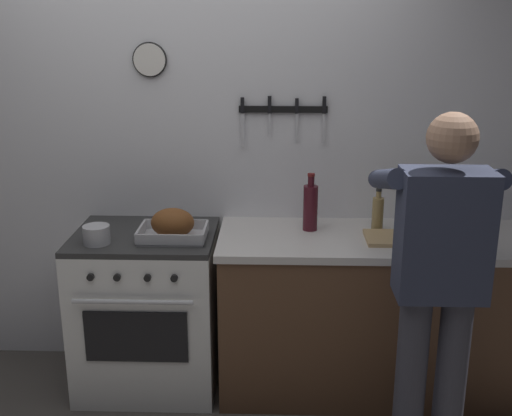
{
  "coord_description": "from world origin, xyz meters",
  "views": [
    {
      "loc": [
        0.49,
        -2.23,
        2.03
      ],
      "look_at": [
        0.39,
        0.85,
        1.09
      ],
      "focal_mm": 44.81,
      "sensor_mm": 36.0,
      "label": 1
    }
  ],
  "objects": [
    {
      "name": "wall_back",
      "position": [
        0.0,
        1.35,
        1.3
      ],
      "size": [
        6.0,
        0.13,
        2.6
      ],
      "color": "silver",
      "rests_on": "ground"
    },
    {
      "name": "counter_block",
      "position": [
        1.2,
        0.99,
        0.45
      ],
      "size": [
        2.03,
        0.65,
        0.9
      ],
      "color": "brown",
      "rests_on": "ground"
    },
    {
      "name": "stove",
      "position": [
        -0.22,
        0.99,
        0.45
      ],
      "size": [
        0.76,
        0.67,
        0.9
      ],
      "color": "white",
      "rests_on": "ground"
    },
    {
      "name": "person_cook",
      "position": [
        1.2,
        0.35,
        0.95
      ],
      "size": [
        0.51,
        0.63,
        1.66
      ],
      "rotation": [
        0.0,
        0.0,
        1.62
      ],
      "color": "#383842",
      "rests_on": "ground"
    },
    {
      "name": "roasting_pan",
      "position": [
        -0.05,
        0.91,
        0.97
      ],
      "size": [
        0.35,
        0.26,
        0.17
      ],
      "color": "#B7B7BC",
      "rests_on": "stove"
    },
    {
      "name": "saucepan",
      "position": [
        -0.43,
        0.83,
        0.95
      ],
      "size": [
        0.14,
        0.14,
        0.1
      ],
      "color": "#B7B7BC",
      "rests_on": "stove"
    },
    {
      "name": "cutting_board",
      "position": [
        1.14,
        0.93,
        0.91
      ],
      "size": [
        0.36,
        0.24,
        0.02
      ],
      "primitive_type": "cube",
      "color": "tan",
      "rests_on": "counter_block"
    },
    {
      "name": "bottle_vinegar",
      "position": [
        1.04,
        1.11,
        1.0
      ],
      "size": [
        0.06,
        0.06,
        0.23
      ],
      "color": "#997F4C",
      "rests_on": "counter_block"
    },
    {
      "name": "bottle_wine_red",
      "position": [
        0.68,
        1.08,
        1.03
      ],
      "size": [
        0.08,
        0.08,
        0.32
      ],
      "color": "#47141E",
      "rests_on": "counter_block"
    },
    {
      "name": "bottle_hot_sauce",
      "position": [
        1.45,
        1.09,
        0.97
      ],
      "size": [
        0.05,
        0.05,
        0.18
      ],
      "color": "red",
      "rests_on": "counter_block"
    },
    {
      "name": "bottle_olive_oil",
      "position": [
        1.3,
        1.03,
        1.03
      ],
      "size": [
        0.08,
        0.08,
        0.31
      ],
      "color": "#385623",
      "rests_on": "counter_block"
    }
  ]
}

